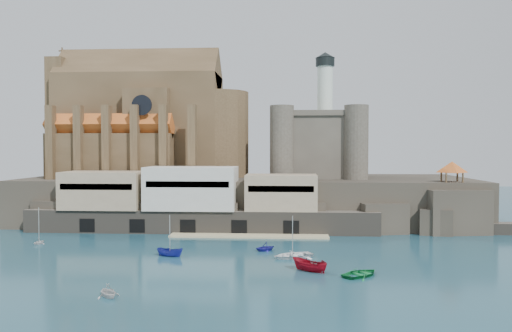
{
  "coord_description": "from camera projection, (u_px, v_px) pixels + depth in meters",
  "views": [
    {
      "loc": [
        9.35,
        -75.52,
        16.66
      ],
      "look_at": [
        2.44,
        32.0,
        12.9
      ],
      "focal_mm": 35.0,
      "sensor_mm": 36.0,
      "label": 1
    }
  ],
  "objects": [
    {
      "name": "ground",
      "position": [
        227.0,
        257.0,
        76.49
      ],
      "size": [
        300.0,
        300.0,
        0.0
      ],
      "primitive_type": "plane",
      "color": "#183F4F",
      "rests_on": "ground"
    },
    {
      "name": "promontory",
      "position": [
        247.0,
        199.0,
        115.6
      ],
      "size": [
        100.0,
        36.0,
        10.0
      ],
      "color": "#29251F",
      "rests_on": "ground"
    },
    {
      "name": "quay",
      "position": [
        190.0,
        201.0,
        99.95
      ],
      "size": [
        70.0,
        12.0,
        13.05
      ],
      "color": "#5D554A",
      "rests_on": "ground"
    },
    {
      "name": "church",
      "position": [
        148.0,
        126.0,
        119.01
      ],
      "size": [
        47.0,
        25.93,
        30.51
      ],
      "color": "#4E3A24",
      "rests_on": "promontory"
    },
    {
      "name": "castle_keep",
      "position": [
        317.0,
        141.0,
        115.79
      ],
      "size": [
        21.2,
        21.2,
        29.3
      ],
      "color": "#484339",
      "rests_on": "promontory"
    },
    {
      "name": "rock_outcrop",
      "position": [
        452.0,
        212.0,
        99.43
      ],
      "size": [
        14.5,
        10.5,
        8.7
      ],
      "color": "#29251F",
      "rests_on": "ground"
    },
    {
      "name": "pavilion",
      "position": [
        452.0,
        168.0,
        99.29
      ],
      "size": [
        6.4,
        6.4,
        5.4
      ],
      "color": "#4E3A24",
      "rests_on": "rock_outcrop"
    },
    {
      "name": "boat_1",
      "position": [
        108.0,
        297.0,
        56.04
      ],
      "size": [
        3.42,
        3.3,
        3.42
      ],
      "primitive_type": "imported",
      "rotation": [
        0.0,
        0.0,
        0.71
      ],
      "color": "silver",
      "rests_on": "ground"
    },
    {
      "name": "boat_2",
      "position": [
        170.0,
        256.0,
        77.21
      ],
      "size": [
        2.07,
        2.04,
        4.41
      ],
      "primitive_type": "imported",
      "rotation": [
        0.0,
        0.0,
        1.31
      ],
      "color": "#212998",
      "rests_on": "ground"
    },
    {
      "name": "boat_3",
      "position": [
        361.0,
        276.0,
        65.28
      ],
      "size": [
        3.64,
        3.93,
        5.83
      ],
      "primitive_type": "imported",
      "rotation": [
        0.0,
        0.0,
        2.29
      ],
      "color": "#147E3B",
      "rests_on": "ground"
    },
    {
      "name": "boat_4",
      "position": [
        39.0,
        244.0,
        87.02
      ],
      "size": [
        2.55,
        1.81,
        2.7
      ],
      "primitive_type": "imported",
      "rotation": [
        0.0,
        0.0,
        2.96
      ],
      "color": "silver",
      "rests_on": "ground"
    },
    {
      "name": "boat_5",
      "position": [
        309.0,
        271.0,
        67.7
      ],
      "size": [
        2.79,
        2.77,
        5.28
      ],
      "primitive_type": "imported",
      "rotation": [
        0.0,
        0.0,
        4.14
      ],
      "color": "maroon",
      "rests_on": "ground"
    },
    {
      "name": "boat_6",
      "position": [
        292.0,
        258.0,
        76.19
      ],
      "size": [
        3.3,
        4.7,
        6.44
      ],
      "primitive_type": "imported",
      "rotation": [
        0.0,
        0.0,
        5.19
      ],
      "color": "white",
      "rests_on": "ground"
    },
    {
      "name": "boat_7",
      "position": [
        265.0,
        251.0,
        81.28
      ],
      "size": [
        3.17,
        3.48,
        3.45
      ],
      "primitive_type": "imported",
      "rotation": [
        0.0,
        0.0,
        5.31
      ],
      "color": "#222093",
      "rests_on": "ground"
    }
  ]
}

